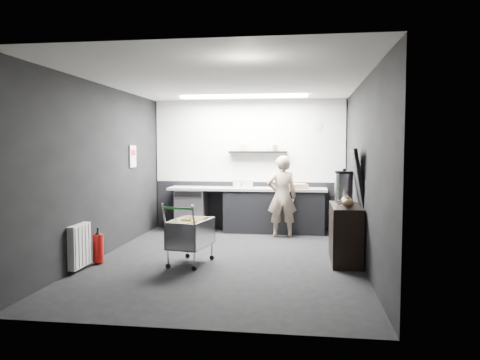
# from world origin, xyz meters

# --- Properties ---
(floor) EXTENTS (5.50, 5.50, 0.00)m
(floor) POSITION_xyz_m (0.00, 0.00, 0.00)
(floor) COLOR black
(floor) RESTS_ON ground
(ceiling) EXTENTS (5.50, 5.50, 0.00)m
(ceiling) POSITION_xyz_m (0.00, 0.00, 2.70)
(ceiling) COLOR silver
(ceiling) RESTS_ON wall_back
(wall_back) EXTENTS (5.50, 0.00, 5.50)m
(wall_back) POSITION_xyz_m (0.00, 2.75, 1.35)
(wall_back) COLOR black
(wall_back) RESTS_ON floor
(wall_front) EXTENTS (5.50, 0.00, 5.50)m
(wall_front) POSITION_xyz_m (0.00, -2.75, 1.35)
(wall_front) COLOR black
(wall_front) RESTS_ON floor
(wall_left) EXTENTS (0.00, 5.50, 5.50)m
(wall_left) POSITION_xyz_m (-2.00, 0.00, 1.35)
(wall_left) COLOR black
(wall_left) RESTS_ON floor
(wall_right) EXTENTS (0.00, 5.50, 5.50)m
(wall_right) POSITION_xyz_m (2.00, 0.00, 1.35)
(wall_right) COLOR black
(wall_right) RESTS_ON floor
(kitchen_wall_panel) EXTENTS (3.95, 0.02, 1.70)m
(kitchen_wall_panel) POSITION_xyz_m (0.00, 2.73, 1.85)
(kitchen_wall_panel) COLOR silver
(kitchen_wall_panel) RESTS_ON wall_back
(dado_panel) EXTENTS (3.95, 0.02, 1.00)m
(dado_panel) POSITION_xyz_m (0.00, 2.73, 0.50)
(dado_panel) COLOR black
(dado_panel) RESTS_ON wall_back
(floating_shelf) EXTENTS (1.20, 0.22, 0.04)m
(floating_shelf) POSITION_xyz_m (0.20, 2.62, 1.62)
(floating_shelf) COLOR black
(floating_shelf) RESTS_ON wall_back
(wall_clock) EXTENTS (0.20, 0.03, 0.20)m
(wall_clock) POSITION_xyz_m (1.40, 2.72, 2.15)
(wall_clock) COLOR silver
(wall_clock) RESTS_ON wall_back
(poster) EXTENTS (0.02, 0.30, 0.40)m
(poster) POSITION_xyz_m (-1.98, 1.30, 1.55)
(poster) COLOR silver
(poster) RESTS_ON wall_left
(poster_red_band) EXTENTS (0.02, 0.22, 0.10)m
(poster_red_band) POSITION_xyz_m (-1.98, 1.30, 1.62)
(poster_red_band) COLOR red
(poster_red_band) RESTS_ON poster
(radiator) EXTENTS (0.10, 0.50, 0.60)m
(radiator) POSITION_xyz_m (-1.94, -0.90, 0.35)
(radiator) COLOR silver
(radiator) RESTS_ON wall_left
(ceiling_strip) EXTENTS (2.40, 0.20, 0.04)m
(ceiling_strip) POSITION_xyz_m (0.00, 1.85, 2.67)
(ceiling_strip) COLOR white
(ceiling_strip) RESTS_ON ceiling
(prep_counter) EXTENTS (3.20, 0.61, 0.90)m
(prep_counter) POSITION_xyz_m (0.14, 2.42, 0.46)
(prep_counter) COLOR black
(prep_counter) RESTS_ON floor
(person) EXTENTS (0.62, 0.46, 1.56)m
(person) POSITION_xyz_m (0.73, 1.97, 0.78)
(person) COLOR beige
(person) RESTS_ON floor
(shopping_cart) EXTENTS (0.62, 0.90, 0.90)m
(shopping_cart) POSITION_xyz_m (-0.50, -0.33, 0.42)
(shopping_cart) COLOR silver
(shopping_cart) RESTS_ON floor
(sideboard) EXTENTS (0.48, 1.14, 1.70)m
(sideboard) POSITION_xyz_m (1.78, 0.18, 0.54)
(sideboard) COLOR black
(sideboard) RESTS_ON floor
(fire_extinguisher) EXTENTS (0.15, 0.15, 0.51)m
(fire_extinguisher) POSITION_xyz_m (-1.85, -0.50, 0.25)
(fire_extinguisher) COLOR #B10D0B
(fire_extinguisher) RESTS_ON floor
(cardboard_box) EXTENTS (0.57, 0.50, 0.10)m
(cardboard_box) POSITION_xyz_m (0.95, 2.37, 0.95)
(cardboard_box) COLOR tan
(cardboard_box) RESTS_ON prep_counter
(pink_tub) EXTENTS (0.17, 0.17, 0.17)m
(pink_tub) POSITION_xyz_m (-0.20, 2.42, 0.99)
(pink_tub) COLOR silver
(pink_tub) RESTS_ON prep_counter
(white_container) EXTENTS (0.20, 0.16, 0.17)m
(white_container) POSITION_xyz_m (0.02, 2.37, 0.98)
(white_container) COLOR silver
(white_container) RESTS_ON prep_counter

